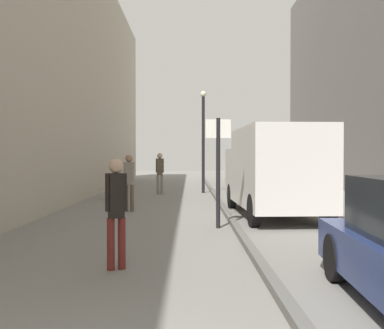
{
  "coord_description": "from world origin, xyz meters",
  "views": [
    {
      "loc": [
        0.5,
        -2.13,
        1.69
      ],
      "look_at": [
        0.58,
        12.36,
        1.44
      ],
      "focal_mm": 41.85,
      "sensor_mm": 36.0,
      "label": 1
    }
  ],
  "objects_px": {
    "pedestrian_mid_block": "(160,171)",
    "lamp_post": "(203,135)",
    "pedestrian_main_foreground": "(116,206)",
    "street_sign_post": "(218,163)",
    "pedestrian_far_crossing": "(129,179)",
    "cafe_chair_near_window": "(109,186)",
    "delivery_van": "(273,170)"
  },
  "relations": [
    {
      "from": "pedestrian_mid_block",
      "to": "lamp_post",
      "type": "xyz_separation_m",
      "value": [
        1.98,
        0.82,
        1.65
      ]
    },
    {
      "from": "lamp_post",
      "to": "pedestrian_mid_block",
      "type": "bearing_deg",
      "value": -157.35
    },
    {
      "from": "pedestrian_main_foreground",
      "to": "street_sign_post",
      "type": "distance_m",
      "value": 4.31
    },
    {
      "from": "pedestrian_far_crossing",
      "to": "cafe_chair_near_window",
      "type": "xyz_separation_m",
      "value": [
        -1.33,
        3.95,
        -0.47
      ]
    },
    {
      "from": "pedestrian_far_crossing",
      "to": "delivery_van",
      "type": "bearing_deg",
      "value": -7.37
    },
    {
      "from": "pedestrian_far_crossing",
      "to": "cafe_chair_near_window",
      "type": "bearing_deg",
      "value": 115.8
    },
    {
      "from": "pedestrian_main_foreground",
      "to": "pedestrian_far_crossing",
      "type": "distance_m",
      "value": 7.17
    },
    {
      "from": "pedestrian_far_crossing",
      "to": "cafe_chair_near_window",
      "type": "distance_m",
      "value": 4.2
    },
    {
      "from": "pedestrian_far_crossing",
      "to": "street_sign_post",
      "type": "bearing_deg",
      "value": -44.77
    },
    {
      "from": "lamp_post",
      "to": "cafe_chair_near_window",
      "type": "distance_m",
      "value": 5.42
    },
    {
      "from": "delivery_van",
      "to": "cafe_chair_near_window",
      "type": "xyz_separation_m",
      "value": [
        -5.57,
        5.06,
        -0.78
      ]
    },
    {
      "from": "pedestrian_mid_block",
      "to": "pedestrian_far_crossing",
      "type": "height_order",
      "value": "pedestrian_mid_block"
    },
    {
      "from": "delivery_van",
      "to": "street_sign_post",
      "type": "xyz_separation_m",
      "value": [
        -1.7,
        -2.15,
        0.22
      ]
    },
    {
      "from": "pedestrian_main_foreground",
      "to": "lamp_post",
      "type": "xyz_separation_m",
      "value": [
        1.74,
        14.23,
        1.77
      ]
    },
    {
      "from": "pedestrian_far_crossing",
      "to": "delivery_van",
      "type": "relative_size",
      "value": 0.31
    },
    {
      "from": "delivery_van",
      "to": "street_sign_post",
      "type": "bearing_deg",
      "value": -130.64
    },
    {
      "from": "street_sign_post",
      "to": "cafe_chair_near_window",
      "type": "distance_m",
      "value": 8.24
    },
    {
      "from": "street_sign_post",
      "to": "cafe_chair_near_window",
      "type": "height_order",
      "value": "street_sign_post"
    },
    {
      "from": "pedestrian_far_crossing",
      "to": "lamp_post",
      "type": "distance_m",
      "value": 7.72
    },
    {
      "from": "pedestrian_main_foreground",
      "to": "street_sign_post",
      "type": "height_order",
      "value": "street_sign_post"
    },
    {
      "from": "pedestrian_far_crossing",
      "to": "cafe_chair_near_window",
      "type": "relative_size",
      "value": 1.87
    },
    {
      "from": "delivery_van",
      "to": "lamp_post",
      "type": "bearing_deg",
      "value": 99.64
    },
    {
      "from": "delivery_van",
      "to": "pedestrian_mid_block",
      "type": "bearing_deg",
      "value": 114.4
    },
    {
      "from": "delivery_van",
      "to": "lamp_post",
      "type": "distance_m",
      "value": 8.5
    },
    {
      "from": "delivery_van",
      "to": "lamp_post",
      "type": "height_order",
      "value": "lamp_post"
    },
    {
      "from": "pedestrian_main_foreground",
      "to": "delivery_van",
      "type": "distance_m",
      "value": 6.96
    },
    {
      "from": "street_sign_post",
      "to": "lamp_post",
      "type": "xyz_separation_m",
      "value": [
        -0.03,
        10.35,
        1.18
      ]
    },
    {
      "from": "pedestrian_main_foreground",
      "to": "cafe_chair_near_window",
      "type": "bearing_deg",
      "value": -101.06
    },
    {
      "from": "pedestrian_far_crossing",
      "to": "lamp_post",
      "type": "height_order",
      "value": "lamp_post"
    },
    {
      "from": "pedestrian_main_foreground",
      "to": "cafe_chair_near_window",
      "type": "height_order",
      "value": "pedestrian_main_foreground"
    },
    {
      "from": "pedestrian_main_foreground",
      "to": "lamp_post",
      "type": "bearing_deg",
      "value": -118.76
    },
    {
      "from": "pedestrian_main_foreground",
      "to": "pedestrian_mid_block",
      "type": "bearing_deg",
      "value": -110.77
    }
  ]
}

